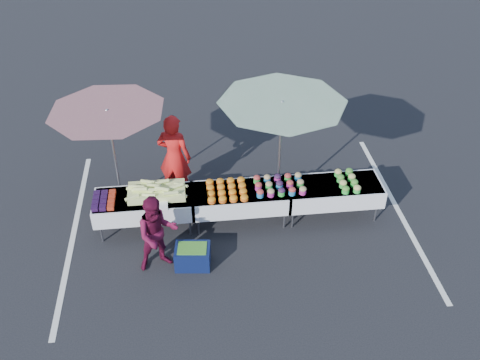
{
  "coord_description": "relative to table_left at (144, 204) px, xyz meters",
  "views": [
    {
      "loc": [
        -0.88,
        -7.86,
        6.93
      ],
      "look_at": [
        0.0,
        0.0,
        1.0
      ],
      "focal_mm": 40.0,
      "sensor_mm": 36.0,
      "label": 1
    }
  ],
  "objects": [
    {
      "name": "ground",
      "position": [
        1.8,
        0.0,
        -0.58
      ],
      "size": [
        80.0,
        80.0,
        0.0
      ],
      "primitive_type": "plane",
      "color": "black"
    },
    {
      "name": "stripe_right",
      "position": [
        5.0,
        0.0,
        -0.58
      ],
      "size": [
        0.1,
        5.0,
        0.0
      ],
      "primitive_type": "cube",
      "color": "silver",
      "rests_on": "ground"
    },
    {
      "name": "customer",
      "position": [
        0.27,
        -1.02,
        0.16
      ],
      "size": [
        0.84,
        0.72,
        1.49
      ],
      "primitive_type": "imported",
      "rotation": [
        0.0,
        0.0,
        0.24
      ],
      "color": "#570D29",
      "rests_on": "ground"
    },
    {
      "name": "stripe_left",
      "position": [
        -1.4,
        0.0,
        -0.58
      ],
      "size": [
        0.1,
        5.0,
        0.0
      ],
      "primitive_type": "cube",
      "color": "silver",
      "rests_on": "ground"
    },
    {
      "name": "berry_punnets",
      "position": [
        -0.71,
        -0.06,
        0.21
      ],
      "size": [
        0.4,
        0.54,
        0.08
      ],
      "color": "black",
      "rests_on": "table_left"
    },
    {
      "name": "umbrella_left",
      "position": [
        -0.53,
        0.79,
        1.41
      ],
      "size": [
        2.73,
        2.73,
        2.2
      ],
      "rotation": [
        0.0,
        0.0,
        0.32
      ],
      "color": "black",
      "rests_on": "ground"
    },
    {
      "name": "table_center",
      "position": [
        1.8,
        0.0,
        0.0
      ],
      "size": [
        1.86,
        0.81,
        0.75
      ],
      "color": "white",
      "rests_on": "ground"
    },
    {
      "name": "storage_bin",
      "position": [
        0.84,
        -1.08,
        -0.38
      ],
      "size": [
        0.66,
        0.51,
        0.4
      ],
      "rotation": [
        0.0,
        0.0,
        -0.11
      ],
      "color": "#0C1740",
      "rests_on": "ground"
    },
    {
      "name": "corn_pile",
      "position": [
        0.26,
        0.04,
        0.26
      ],
      "size": [
        1.16,
        0.57,
        0.26
      ],
      "color": "#D9E173",
      "rests_on": "table_left"
    },
    {
      "name": "umbrella_right",
      "position": [
        2.6,
        0.4,
        1.59
      ],
      "size": [
        2.52,
        2.52,
        2.39
      ],
      "rotation": [
        0.0,
        0.0,
        -0.08
      ],
      "color": "black",
      "rests_on": "ground"
    },
    {
      "name": "table_left",
      "position": [
        0.0,
        0.0,
        0.0
      ],
      "size": [
        1.86,
        0.81,
        0.75
      ],
      "color": "white",
      "rests_on": "ground"
    },
    {
      "name": "potato_cups",
      "position": [
        2.55,
        0.0,
        0.25
      ],
      "size": [
        0.94,
        0.58,
        0.16
      ],
      "color": "teal",
      "rests_on": "table_right"
    },
    {
      "name": "table_right",
      "position": [
        3.6,
        0.0,
        0.0
      ],
      "size": [
        1.86,
        0.81,
        0.75
      ],
      "color": "white",
      "rests_on": "ground"
    },
    {
      "name": "vendor",
      "position": [
        0.6,
        0.99,
        0.35
      ],
      "size": [
        0.8,
        0.67,
        1.87
      ],
      "primitive_type": "imported",
      "rotation": [
        0.0,
        0.0,
        2.77
      ],
      "color": "red",
      "rests_on": "ground"
    },
    {
      "name": "bean_baskets",
      "position": [
        3.86,
        -0.01,
        0.24
      ],
      "size": [
        0.36,
        0.68,
        0.15
      ],
      "color": "green",
      "rests_on": "table_right"
    },
    {
      "name": "carrot_bowls",
      "position": [
        1.55,
        -0.01,
        0.22
      ],
      "size": [
        0.75,
        0.69,
        0.11
      ],
      "color": "#CC5516",
      "rests_on": "table_center"
    },
    {
      "name": "plastic_bags",
      "position": [
        0.3,
        -0.3,
        0.19
      ],
      "size": [
        0.3,
        0.25,
        0.05
      ],
      "primitive_type": "cube",
      "color": "white",
      "rests_on": "table_left"
    }
  ]
}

